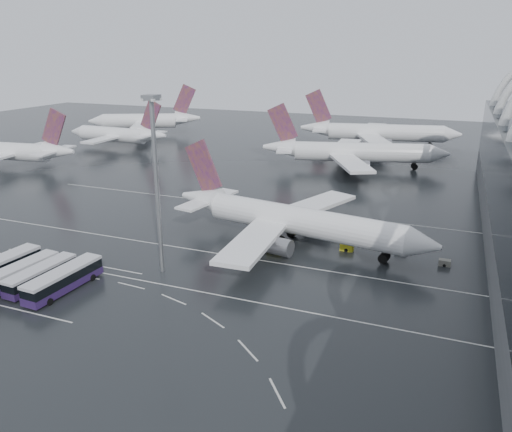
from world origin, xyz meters
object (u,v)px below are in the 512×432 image
at_px(jet_remote_west, 15,152).
at_px(jet_remote_far, 147,121).
at_px(floodlight_mast, 155,165).
at_px(gse_cart_belly_b, 401,248).
at_px(airliner_main, 291,220).
at_px(gse_cart_belly_e, 339,235).
at_px(bus_row_near_c, 41,275).
at_px(airliner_gate_c, 376,133).
at_px(gse_cart_belly_c, 274,248).
at_px(bus_row_near_b, 22,273).
at_px(bus_row_near_d, 64,279).
at_px(gse_cart_belly_a, 347,247).
at_px(airliner_gate_b, 351,153).
at_px(gse_cart_belly_d, 445,263).
at_px(jet_remote_mid, 119,135).

height_order(jet_remote_west, jet_remote_far, jet_remote_far).
height_order(floodlight_mast, gse_cart_belly_b, floodlight_mast).
height_order(airliner_main, gse_cart_belly_e, airliner_main).
relative_size(airliner_main, jet_remote_far, 1.16).
bearing_deg(jet_remote_far, bus_row_near_c, 91.53).
bearing_deg(airliner_gate_c, gse_cart_belly_c, -101.61).
relative_size(bus_row_near_b, bus_row_near_d, 0.93).
bearing_deg(jet_remote_far, gse_cart_belly_a, 111.76).
relative_size(airliner_gate_b, gse_cart_belly_d, 28.34).
bearing_deg(bus_row_near_d, floodlight_mast, -38.23).
xyz_separation_m(jet_remote_mid, jet_remote_far, (-8.64, 31.21, 0.63)).
height_order(airliner_main, jet_remote_mid, jet_remote_mid).
relative_size(airliner_gate_b, bus_row_near_b, 4.33).
bearing_deg(airliner_main, gse_cart_belly_c, -96.06).
bearing_deg(gse_cart_belly_b, bus_row_near_d, -142.70).
bearing_deg(gse_cart_belly_d, gse_cart_belly_c, -170.84).
bearing_deg(airliner_gate_b, jet_remote_mid, 163.82).
relative_size(airliner_gate_c, floodlight_mast, 2.05).
relative_size(airliner_gate_c, bus_row_near_d, 4.21).
xyz_separation_m(bus_row_near_c, bus_row_near_d, (4.47, -0.13, 0.17)).
bearing_deg(jet_remote_west, gse_cart_belly_e, 160.06).
distance_m(airliner_main, jet_remote_west, 100.32).
relative_size(jet_remote_mid, gse_cart_belly_e, 21.19).
bearing_deg(gse_cart_belly_b, gse_cart_belly_d, -27.95).
relative_size(bus_row_near_c, bus_row_near_d, 0.91).
bearing_deg(airliner_gate_c, gse_cart_belly_a, -94.98).
height_order(gse_cart_belly_c, gse_cart_belly_e, gse_cart_belly_c).
bearing_deg(gse_cart_belly_a, airliner_gate_b, 100.83).
height_order(jet_remote_far, gse_cart_belly_d, jet_remote_far).
bearing_deg(jet_remote_mid, gse_cart_belly_b, 149.87).
relative_size(floodlight_mast, gse_cart_belly_e, 14.40).
bearing_deg(airliner_gate_c, floodlight_mast, -108.05).
distance_m(floodlight_mast, gse_cart_belly_e, 38.20).
xyz_separation_m(airliner_main, gse_cart_belly_e, (7.74, 5.81, -3.85)).
distance_m(bus_row_near_c, gse_cart_belly_e, 52.11).
xyz_separation_m(bus_row_near_c, gse_cart_belly_d, (56.46, 30.02, -1.12)).
xyz_separation_m(jet_remote_west, jet_remote_far, (1.19, 68.69, 0.57)).
bearing_deg(gse_cart_belly_c, bus_row_near_b, -140.60).
relative_size(airliner_gate_b, floodlight_mast, 1.96).
xyz_separation_m(bus_row_near_b, gse_cart_belly_d, (59.82, 30.46, -1.15)).
bearing_deg(jet_remote_far, airliner_gate_b, 134.92).
relative_size(airliner_gate_c, gse_cart_belly_b, 27.46).
bearing_deg(gse_cart_belly_a, gse_cart_belly_e, 115.78).
xyz_separation_m(gse_cart_belly_c, gse_cart_belly_d, (28.29, 4.56, -0.09)).
bearing_deg(airliner_gate_b, bus_row_near_b, -122.95).
height_order(jet_remote_mid, bus_row_near_b, jet_remote_mid).
bearing_deg(gse_cart_belly_c, gse_cart_belly_a, 23.49).
xyz_separation_m(jet_remote_mid, bus_row_near_d, (61.11, -97.01, -2.81)).
relative_size(airliner_gate_c, gse_cart_belly_a, 24.59).
distance_m(airliner_main, gse_cart_belly_e, 10.42).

